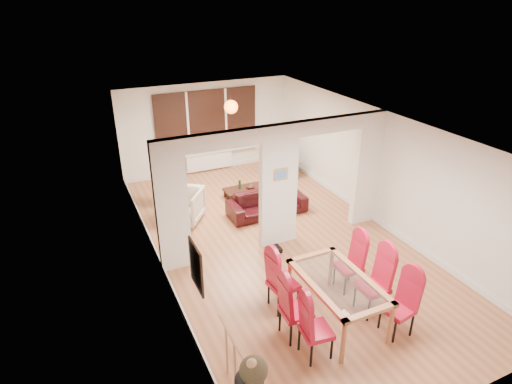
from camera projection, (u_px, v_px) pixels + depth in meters
floor at (277, 241)px, 9.20m from camera, size 5.00×9.00×0.01m
room_walls at (278, 186)px, 8.65m from camera, size 5.00×9.00×2.60m
divider_wall at (278, 186)px, 8.65m from camera, size 5.00×0.18×2.60m
bay_window_blinds at (207, 122)px, 12.21m from camera, size 3.00×0.08×1.80m
radiator at (209, 161)px, 12.69m from camera, size 1.40×0.08×0.50m
pendant_light at (231, 107)px, 11.11m from camera, size 0.36×0.36×0.36m
stair_newel at (236, 363)px, 5.49m from camera, size 0.40×1.20×1.10m
wall_poster at (196, 267)px, 5.62m from camera, size 0.04×0.52×0.67m
pillar_photo at (281, 174)px, 8.44m from camera, size 0.30×0.03×0.25m
dining_table at (336, 300)px, 6.85m from camera, size 0.95×1.69×0.79m
dining_chair_la at (317, 326)px, 6.12m from camera, size 0.47×0.47×1.06m
dining_chair_lb at (296, 307)px, 6.48m from camera, size 0.46×0.46×1.09m
dining_chair_lc at (284, 280)px, 7.06m from camera, size 0.48×0.48×1.10m
dining_chair_ra at (398, 305)px, 6.54m from camera, size 0.49×0.49×1.05m
dining_chair_rb at (373, 283)px, 6.97m from camera, size 0.45×0.45×1.13m
dining_chair_rc at (349, 264)px, 7.55m from camera, size 0.42×0.42×1.04m
sofa at (267, 203)px, 10.24m from camera, size 1.89×0.74×0.55m
armchair at (183, 205)px, 9.87m from camera, size 1.20×1.20×0.79m
person at (159, 175)px, 10.51m from camera, size 0.65×0.51×1.56m
television at (288, 164)px, 12.48m from camera, size 1.01×0.29×0.58m
coffee_table at (245, 192)px, 11.15m from camera, size 1.09×0.60×0.24m
bottle at (240, 184)px, 11.00m from camera, size 0.06×0.06×0.26m
bowl at (250, 187)px, 11.09m from camera, size 0.22×0.22×0.05m
shoes at (275, 249)px, 8.83m from camera, size 0.23×0.25×0.10m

